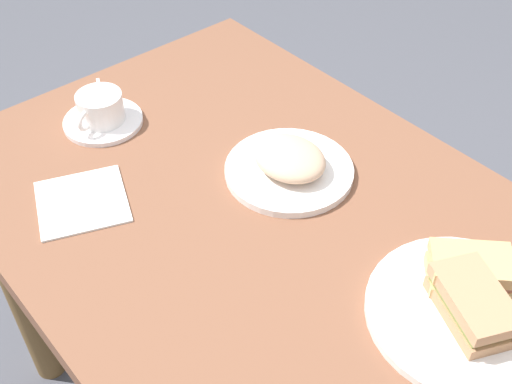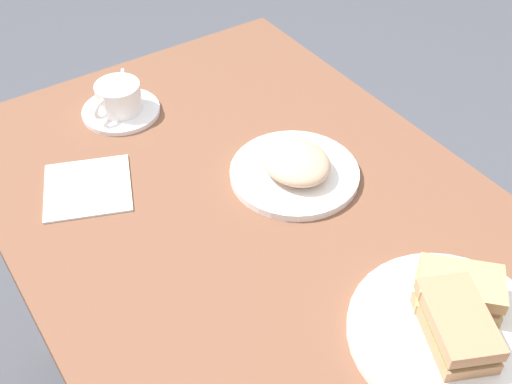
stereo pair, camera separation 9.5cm
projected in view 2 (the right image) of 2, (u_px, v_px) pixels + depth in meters
name	position (u px, v px, depth m)	size (l,w,h in m)	color
dining_table	(291.00, 295.00, 1.10)	(1.33, 0.79, 0.75)	brown
sandwich_plate	(450.00, 333.00, 0.90)	(0.29, 0.29, 0.01)	white
sandwich_front	(456.00, 325.00, 0.87)	(0.16, 0.13, 0.05)	tan
sandwich_back	(459.00, 290.00, 0.91)	(0.14, 0.14, 0.05)	tan
coffee_saucer	(121.00, 111.00, 1.29)	(0.16, 0.16, 0.01)	white
coffee_cup	(118.00, 97.00, 1.26)	(0.09, 0.11, 0.06)	white
spoon	(122.00, 86.00, 1.34)	(0.09, 0.05, 0.01)	silver
side_plate	(294.00, 173.00, 1.15)	(0.23, 0.23, 0.01)	white
side_food_pile	(295.00, 161.00, 1.13)	(0.14, 0.12, 0.04)	#D3AA88
napkin	(88.00, 187.00, 1.13)	(0.15, 0.15, 0.00)	white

